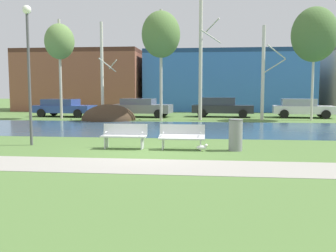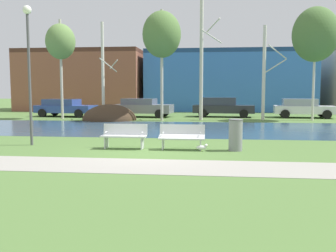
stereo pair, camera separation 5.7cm
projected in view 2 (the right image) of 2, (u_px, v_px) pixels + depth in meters
The scene contains 21 objects.
ground_plane at pixel (176, 124), 22.46m from camera, with size 120.00×120.00×0.00m, color #517538.
paved_path_strip at pixel (137, 166), 10.24m from camera, with size 60.00×2.02×0.01m, color #9E998E.
river_band at pixel (173, 128), 20.18m from camera, with size 80.00×8.30×0.01m, color #33516B.
soil_mound at pixel (110, 120), 25.82m from camera, with size 3.74×3.44×2.16m, color #423021.
bench_left at pixel (124, 135), 13.25m from camera, with size 1.60×0.57×0.87m.
bench_right at pixel (182, 136), 13.02m from camera, with size 1.60×0.57×0.87m.
trash_bin at pixel (236, 134), 12.77m from camera, with size 0.49×0.49×1.09m.
seagull at pixel (202, 147), 12.70m from camera, with size 0.42×0.16×0.25m.
streetlamp at pixel (29, 52), 13.78m from camera, with size 0.32×0.32×5.17m.
birch_far_left at pixel (60, 42), 26.26m from camera, with size 2.07×2.07×7.02m.
birch_left at pixel (103, 71), 25.58m from camera, with size 1.21×2.13×6.69m.
birch_center_left at pixel (162, 35), 24.72m from camera, with size 2.56×2.56×7.37m.
birch_center at pixel (202, 54), 25.31m from camera, with size 1.50×2.61×8.88m.
birch_center_right at pixel (265, 72), 25.41m from camera, with size 1.59×2.92×6.43m.
birch_right at pixel (315, 35), 24.78m from camera, with size 3.03×3.03×7.57m.
parked_van_nearest_blue at pixel (65, 107), 28.95m from camera, with size 4.71×2.47×1.36m.
parked_sedan_second_grey at pixel (143, 107), 28.56m from camera, with size 4.55×2.46×1.42m.
parked_hatch_third_dark at pixel (222, 107), 28.59m from camera, with size 4.76×2.29×1.50m.
parked_wagon_fourth_white at pixel (303, 108), 27.79m from camera, with size 4.51×2.44×1.42m.
building_brick_low at pixel (85, 81), 38.23m from camera, with size 12.17×7.13×6.00m.
building_blue_store at pixel (228, 81), 38.00m from camera, with size 16.03×8.10×5.91m.
Camera 2 is at (1.99, -12.28, 2.09)m, focal length 39.81 mm.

